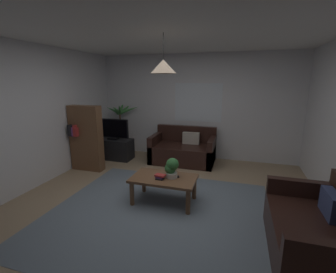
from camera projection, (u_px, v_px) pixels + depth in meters
floor at (162, 207)px, 3.65m from camera, size 4.86×5.24×0.02m
rug at (158, 213)px, 3.46m from camera, size 3.16×2.88×0.01m
wall_back at (196, 107)px, 5.82m from camera, size 4.98×0.06×2.54m
wall_left at (27, 118)px, 4.06m from camera, size 0.06×5.24×2.54m
ceiling at (161, 29)px, 3.06m from camera, size 4.86×5.24×0.02m
window_pane at (198, 103)px, 5.75m from camera, size 1.15×0.01×0.93m
couch_under_window at (183, 151)px, 5.62m from camera, size 1.47×0.86×0.82m
couch_right_side at (317, 236)px, 2.53m from camera, size 0.86×1.41×0.82m
coffee_table at (164, 181)px, 3.72m from camera, size 1.01×0.60×0.42m
book_on_table_0 at (160, 178)px, 3.64m from camera, size 0.12×0.12×0.02m
book_on_table_1 at (159, 177)px, 3.65m from camera, size 0.12×0.10×0.03m
book_on_table_2 at (160, 175)px, 3.64m from camera, size 0.17×0.12×0.02m
remote_on_table_0 at (174, 177)px, 3.70m from camera, size 0.17×0.11×0.02m
potted_plant_on_table at (172, 168)px, 3.68m from camera, size 0.22×0.21×0.31m
tv_stand at (114, 149)px, 5.87m from camera, size 0.90×0.44×0.50m
tv at (113, 129)px, 5.73m from camera, size 0.81×0.16×0.51m
potted_palm_corner at (121, 129)px, 6.30m from camera, size 0.85×0.74×1.41m
bookshelf_corner at (86, 138)px, 5.04m from camera, size 0.70×0.31×1.40m
pendant_lamp at (163, 66)px, 3.32m from camera, size 0.37×0.37×0.54m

